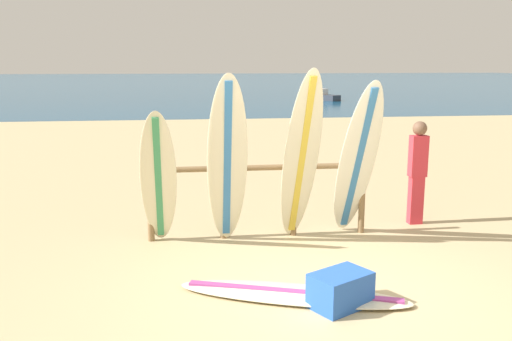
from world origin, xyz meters
The scene contains 11 objects.
ground_plane centered at (0.00, 0.00, 0.00)m, with size 120.00×120.00×0.00m, color tan.
ocean_water centered at (0.00, 58.00, 0.00)m, with size 120.00×80.00×0.01m, color navy.
surfboard_rack centered at (-0.46, 2.08, 0.73)m, with size 3.12×0.09×1.15m.
surfboard_leaning_far_left centered at (-1.83, 1.76, 0.95)m, with size 0.50×0.86×1.89m.
surfboard_leaning_left centered at (-0.92, 1.74, 1.17)m, with size 0.55×0.70×2.34m.
surfboard_leaning_center_left centered at (0.07, 1.70, 1.20)m, with size 0.63×0.90×2.40m.
surfboard_leaning_center centered at (0.88, 1.79, 1.12)m, with size 0.63×1.06×2.25m.
surfboard_lying_on_sand centered at (-0.36, 0.00, 0.04)m, with size 2.54×1.34×0.08m.
beachgoer_standing centered at (2.02, 2.41, 0.87)m, with size 0.26×0.21×1.58m.
small_boat_offshore centered at (6.87, 28.64, 0.26)m, with size 2.21×3.01×0.71m.
cooler_box centered at (0.08, -0.28, 0.18)m, with size 0.60×0.40×0.36m, color blue.
Camera 1 is at (-1.43, -5.35, 2.48)m, focal length 38.37 mm.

